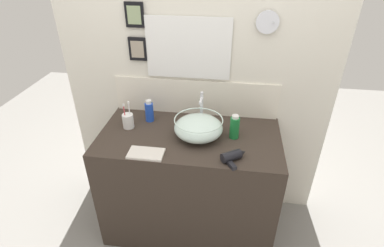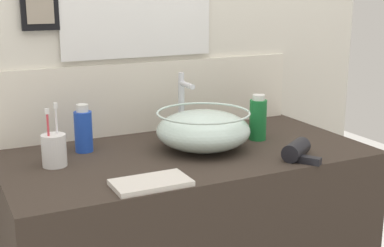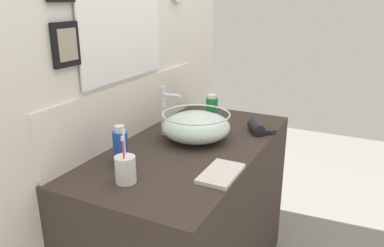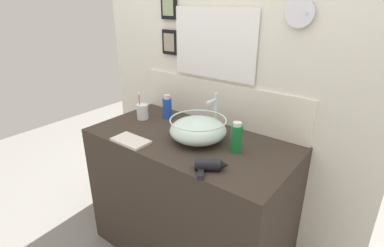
{
  "view_description": "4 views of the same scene",
  "coord_description": "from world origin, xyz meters",
  "px_view_note": "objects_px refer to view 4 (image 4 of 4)",
  "views": [
    {
      "loc": [
        0.26,
        -1.72,
        2.04
      ],
      "look_at": [
        0.02,
        0.0,
        0.98
      ],
      "focal_mm": 28.0,
      "sensor_mm": 36.0,
      "label": 1
    },
    {
      "loc": [
        -0.78,
        -1.63,
        1.44
      ],
      "look_at": [
        0.02,
        0.0,
        0.98
      ],
      "focal_mm": 50.0,
      "sensor_mm": 36.0,
      "label": 2
    },
    {
      "loc": [
        -1.49,
        -0.74,
        1.54
      ],
      "look_at": [
        0.02,
        0.0,
        0.98
      ],
      "focal_mm": 35.0,
      "sensor_mm": 36.0,
      "label": 3
    },
    {
      "loc": [
        1.02,
        -1.29,
        1.66
      ],
      "look_at": [
        0.02,
        0.0,
        0.98
      ],
      "focal_mm": 28.0,
      "sensor_mm": 36.0,
      "label": 4
    }
  ],
  "objects_px": {
    "glass_bowl_sink": "(198,129)",
    "faucet": "(215,110)",
    "spray_bottle": "(167,108)",
    "hand_towel": "(131,141)",
    "toothbrush_cup": "(143,111)",
    "shampoo_bottle": "(236,138)",
    "hair_drier": "(210,165)"
  },
  "relations": [
    {
      "from": "glass_bowl_sink",
      "to": "spray_bottle",
      "type": "bearing_deg",
      "value": 157.85
    },
    {
      "from": "glass_bowl_sink",
      "to": "toothbrush_cup",
      "type": "relative_size",
      "value": 1.63
    },
    {
      "from": "hair_drier",
      "to": "hand_towel",
      "type": "distance_m",
      "value": 0.55
    },
    {
      "from": "glass_bowl_sink",
      "to": "faucet",
      "type": "bearing_deg",
      "value": 90.0
    },
    {
      "from": "toothbrush_cup",
      "to": "hair_drier",
      "type": "bearing_deg",
      "value": -20.07
    },
    {
      "from": "glass_bowl_sink",
      "to": "spray_bottle",
      "type": "height_order",
      "value": "spray_bottle"
    },
    {
      "from": "glass_bowl_sink",
      "to": "toothbrush_cup",
      "type": "distance_m",
      "value": 0.52
    },
    {
      "from": "hair_drier",
      "to": "toothbrush_cup",
      "type": "xyz_separation_m",
      "value": [
        -0.76,
        0.28,
        0.03
      ]
    },
    {
      "from": "faucet",
      "to": "toothbrush_cup",
      "type": "relative_size",
      "value": 1.22
    },
    {
      "from": "glass_bowl_sink",
      "to": "hair_drier",
      "type": "bearing_deg",
      "value": -43.86
    },
    {
      "from": "shampoo_bottle",
      "to": "hand_towel",
      "type": "distance_m",
      "value": 0.62
    },
    {
      "from": "hair_drier",
      "to": "shampoo_bottle",
      "type": "xyz_separation_m",
      "value": [
        -0.0,
        0.25,
        0.05
      ]
    },
    {
      "from": "faucet",
      "to": "shampoo_bottle",
      "type": "relative_size",
      "value": 1.45
    },
    {
      "from": "glass_bowl_sink",
      "to": "hair_drier",
      "type": "distance_m",
      "value": 0.34
    },
    {
      "from": "hair_drier",
      "to": "faucet",
      "type": "bearing_deg",
      "value": 121.29
    },
    {
      "from": "spray_bottle",
      "to": "hand_towel",
      "type": "height_order",
      "value": "spray_bottle"
    },
    {
      "from": "glass_bowl_sink",
      "to": "hand_towel",
      "type": "relative_size",
      "value": 1.48
    },
    {
      "from": "shampoo_bottle",
      "to": "spray_bottle",
      "type": "bearing_deg",
      "value": 167.47
    },
    {
      "from": "spray_bottle",
      "to": "hand_towel",
      "type": "bearing_deg",
      "value": -78.48
    },
    {
      "from": "faucet",
      "to": "toothbrush_cup",
      "type": "bearing_deg",
      "value": -166.4
    },
    {
      "from": "spray_bottle",
      "to": "hair_drier",
      "type": "bearing_deg",
      "value": -31.85
    },
    {
      "from": "spray_bottle",
      "to": "toothbrush_cup",
      "type": "bearing_deg",
      "value": -137.92
    },
    {
      "from": "faucet",
      "to": "spray_bottle",
      "type": "distance_m",
      "value": 0.4
    },
    {
      "from": "faucet",
      "to": "hand_towel",
      "type": "distance_m",
      "value": 0.54
    },
    {
      "from": "hair_drier",
      "to": "hand_towel",
      "type": "xyz_separation_m",
      "value": [
        -0.55,
        -0.02,
        -0.02
      ]
    },
    {
      "from": "shampoo_bottle",
      "to": "hand_towel",
      "type": "bearing_deg",
      "value": -153.16
    },
    {
      "from": "shampoo_bottle",
      "to": "hair_drier",
      "type": "bearing_deg",
      "value": -89.72
    },
    {
      "from": "faucet",
      "to": "toothbrush_cup",
      "type": "distance_m",
      "value": 0.54
    },
    {
      "from": "toothbrush_cup",
      "to": "hand_towel",
      "type": "relative_size",
      "value": 0.91
    },
    {
      "from": "hair_drier",
      "to": "hand_towel",
      "type": "bearing_deg",
      "value": -177.52
    },
    {
      "from": "hair_drier",
      "to": "hand_towel",
      "type": "relative_size",
      "value": 0.81
    },
    {
      "from": "toothbrush_cup",
      "to": "shampoo_bottle",
      "type": "distance_m",
      "value": 0.76
    }
  ]
}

